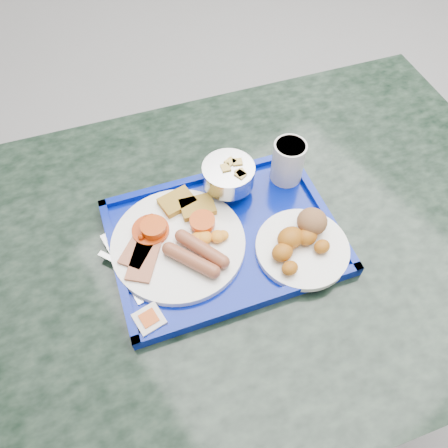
% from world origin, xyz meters
% --- Properties ---
extents(floor, '(6.00, 6.00, 0.00)m').
position_xyz_m(floor, '(0.00, 0.00, 0.00)').
color(floor, gray).
rests_on(floor, ground).
extents(table, '(1.43, 1.15, 0.78)m').
position_xyz_m(table, '(-0.89, -0.48, 0.58)').
color(table, slate).
rests_on(table, floor).
extents(tray, '(0.49, 0.41, 0.03)m').
position_xyz_m(tray, '(-0.92, -0.46, 0.78)').
color(tray, '#031596').
rests_on(tray, table).
extents(main_plate, '(0.25, 0.25, 0.04)m').
position_xyz_m(main_plate, '(-0.99, -0.43, 0.80)').
color(main_plate, white).
rests_on(main_plate, tray).
extents(bread_plate, '(0.17, 0.17, 0.06)m').
position_xyz_m(bread_plate, '(-0.81, -0.56, 0.81)').
color(bread_plate, white).
rests_on(bread_plate, tray).
extents(fruit_bowl, '(0.10, 0.10, 0.07)m').
position_xyz_m(fruit_bowl, '(-0.85, -0.38, 0.84)').
color(fruit_bowl, '#AAABAD').
rests_on(fruit_bowl, tray).
extents(juice_cup, '(0.07, 0.07, 0.09)m').
position_xyz_m(juice_cup, '(-0.73, -0.42, 0.84)').
color(juice_cup, silver).
rests_on(juice_cup, tray).
extents(spoon, '(0.10, 0.17, 0.01)m').
position_xyz_m(spoon, '(-1.07, -0.36, 0.79)').
color(spoon, '#AAABAD').
rests_on(spoon, tray).
extents(knife, '(0.02, 0.17, 0.00)m').
position_xyz_m(knife, '(-1.11, -0.41, 0.79)').
color(knife, '#AAABAD').
rests_on(knife, tray).
extents(jam_packet, '(0.05, 0.05, 0.02)m').
position_xyz_m(jam_packet, '(-1.12, -0.53, 0.80)').
color(jam_packet, silver).
rests_on(jam_packet, tray).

